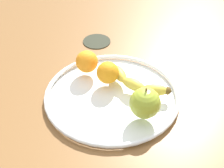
% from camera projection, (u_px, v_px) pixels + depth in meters
% --- Properties ---
extents(ground_plane, '(1.59, 1.59, 0.04)m').
position_uv_depth(ground_plane, '(112.00, 103.00, 0.88)').
color(ground_plane, brown).
extents(fruit_bowl, '(0.36, 0.36, 0.02)m').
position_uv_depth(fruit_bowl, '(112.00, 95.00, 0.86)').
color(fruit_bowl, white).
rests_on(fruit_bowl, ground_plane).
extents(banana, '(0.19, 0.09, 0.03)m').
position_uv_depth(banana, '(137.00, 83.00, 0.86)').
color(banana, gold).
rests_on(banana, fruit_bowl).
extents(apple, '(0.08, 0.08, 0.08)m').
position_uv_depth(apple, '(145.00, 103.00, 0.77)').
color(apple, '#96A72F').
rests_on(apple, fruit_bowl).
extents(orange_back_right, '(0.06, 0.06, 0.06)m').
position_uv_depth(orange_back_right, '(87.00, 62.00, 0.91)').
color(orange_back_right, orange).
rests_on(orange_back_right, fruit_bowl).
extents(orange_front_right, '(0.06, 0.06, 0.06)m').
position_uv_depth(orange_front_right, '(108.00, 73.00, 0.87)').
color(orange_front_right, orange).
rests_on(orange_front_right, fruit_bowl).
extents(ambient_coaster, '(0.09, 0.09, 0.01)m').
position_uv_depth(ambient_coaster, '(97.00, 41.00, 1.08)').
color(ambient_coaster, '#282B1D').
rests_on(ambient_coaster, ground_plane).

